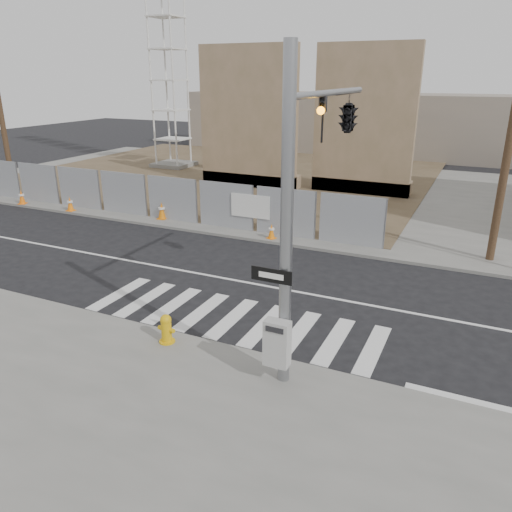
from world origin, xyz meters
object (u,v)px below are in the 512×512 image
at_px(signal_pole, 330,151).
at_px(crane_tower, 167,35).
at_px(traffic_cone_b, 70,204).
at_px(traffic_cone_d, 271,231).
at_px(traffic_cone_a, 22,197).
at_px(traffic_cone_c, 162,211).
at_px(fire_hydrant, 166,329).

relative_size(signal_pole, crane_tower, 0.39).
xyz_separation_m(traffic_cone_b, traffic_cone_d, (10.81, 0.15, -0.04)).
relative_size(traffic_cone_a, traffic_cone_c, 0.92).
bearing_deg(signal_pole, traffic_cone_b, 157.41).
bearing_deg(traffic_cone_c, traffic_cone_d, -5.43).
bearing_deg(traffic_cone_a, signal_pole, -18.81).
xyz_separation_m(traffic_cone_a, traffic_cone_c, (8.32, 0.70, 0.03)).
relative_size(fire_hydrant, traffic_cone_a, 1.04).
height_order(signal_pole, fire_hydrant, signal_pole).
height_order(signal_pole, traffic_cone_d, signal_pole).
bearing_deg(traffic_cone_b, traffic_cone_c, 8.05).
bearing_deg(traffic_cone_c, fire_hydrant, -54.32).
height_order(traffic_cone_a, traffic_cone_d, traffic_cone_a).
xyz_separation_m(signal_pole, traffic_cone_b, (-15.06, 6.27, -4.31)).
distance_m(fire_hydrant, traffic_cone_b, 14.69).
xyz_separation_m(fire_hydrant, traffic_cone_d, (-0.97, 8.92, -0.07)).
distance_m(fire_hydrant, traffic_cone_a, 17.48).
relative_size(traffic_cone_b, traffic_cone_c, 0.89).
bearing_deg(traffic_cone_d, signal_pole, -56.49).
bearing_deg(crane_tower, traffic_cone_a, -94.04).
bearing_deg(traffic_cone_b, signal_pole, -22.59).
bearing_deg(crane_tower, signal_pole, -47.43).
distance_m(crane_tower, traffic_cone_a, 15.40).
relative_size(crane_tower, traffic_cone_b, 25.46).
distance_m(traffic_cone_a, traffic_cone_c, 8.35).
relative_size(crane_tower, traffic_cone_c, 22.77).
xyz_separation_m(crane_tower, traffic_cone_c, (7.41, -12.08, -8.51)).
relative_size(signal_pole, traffic_cone_d, 11.07).
relative_size(fire_hydrant, traffic_cone_c, 0.96).
relative_size(fire_hydrant, traffic_cone_b, 1.07).
bearing_deg(traffic_cone_c, signal_pole, -34.66).
bearing_deg(crane_tower, fire_hydrant, -56.58).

